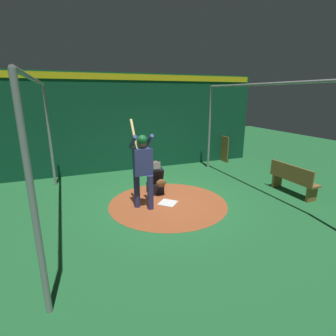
% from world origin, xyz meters
% --- Properties ---
extents(ground_plane, '(25.87, 25.87, 0.00)m').
position_xyz_m(ground_plane, '(0.00, 0.00, 0.00)').
color(ground_plane, '#216633').
extents(dirt_circle, '(3.04, 3.04, 0.01)m').
position_xyz_m(dirt_circle, '(0.00, 0.00, 0.00)').
color(dirt_circle, '#9E4C28').
rests_on(dirt_circle, ground).
extents(home_plate, '(0.59, 0.59, 0.01)m').
position_xyz_m(home_plate, '(0.00, 0.00, 0.01)').
color(home_plate, white).
rests_on(home_plate, dirt_circle).
extents(batter, '(0.68, 0.49, 2.15)m').
position_xyz_m(batter, '(0.02, -0.66, 1.11)').
color(batter, navy).
rests_on(batter, ground).
extents(catcher, '(0.58, 0.40, 0.96)m').
position_xyz_m(catcher, '(-0.76, -0.06, 0.38)').
color(catcher, black).
rests_on(catcher, ground).
extents(back_wall, '(0.23, 9.87, 3.43)m').
position_xyz_m(back_wall, '(-3.51, 0.00, 1.73)').
color(back_wall, '#0F472D').
rests_on(back_wall, ground).
extents(cage_frame, '(5.38, 5.53, 3.01)m').
position_xyz_m(cage_frame, '(0.00, 0.00, 2.09)').
color(cage_frame, gray).
rests_on(cage_frame, ground).
extents(bat_rack, '(0.70, 0.19, 1.05)m').
position_xyz_m(bat_rack, '(-3.26, 3.80, 0.49)').
color(bat_rack, olive).
rests_on(bat_rack, ground).
extents(bench, '(1.45, 0.36, 0.85)m').
position_xyz_m(bench, '(0.67, 3.48, 0.43)').
color(bench, olive).
rests_on(bench, ground).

